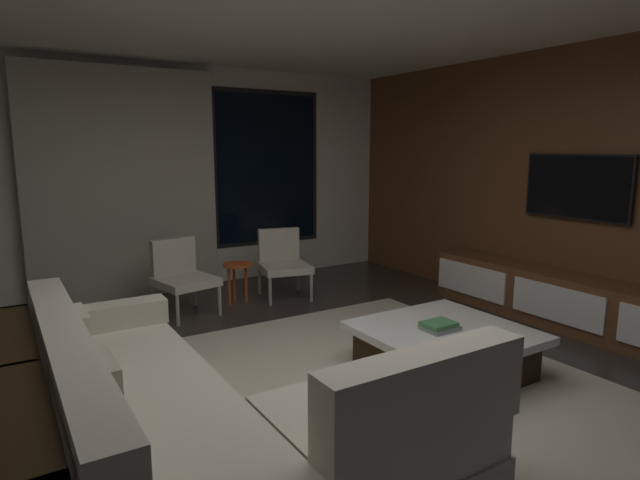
{
  "coord_description": "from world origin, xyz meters",
  "views": [
    {
      "loc": [
        -1.82,
        -2.76,
        1.72
      ],
      "look_at": [
        0.66,
        1.23,
        0.9
      ],
      "focal_mm": 29.63,
      "sensor_mm": 36.0,
      "label": 1
    }
  ],
  "objects_px": {
    "accent_chair_near_window": "(282,260)",
    "media_console": "(575,305)",
    "mounted_tv": "(577,187)",
    "coffee_table": "(443,350)",
    "accent_chair_by_curtain": "(181,273)",
    "side_stool": "(237,271)",
    "book_stack_on_coffee_table": "(439,326)",
    "sectional_couch": "(200,418)"
  },
  "relations": [
    {
      "from": "sectional_couch",
      "to": "side_stool",
      "type": "distance_m",
      "value": 3.09
    },
    {
      "from": "sectional_couch",
      "to": "accent_chair_near_window",
      "type": "bearing_deg",
      "value": 54.7
    },
    {
      "from": "side_stool",
      "to": "book_stack_on_coffee_table",
      "type": "bearing_deg",
      "value": -77.67
    },
    {
      "from": "sectional_couch",
      "to": "accent_chair_by_curtain",
      "type": "xyz_separation_m",
      "value": [
        0.75,
        2.74,
        0.14
      ]
    },
    {
      "from": "book_stack_on_coffee_table",
      "to": "accent_chair_by_curtain",
      "type": "distance_m",
      "value": 2.8
    },
    {
      "from": "book_stack_on_coffee_table",
      "to": "media_console",
      "type": "bearing_deg",
      "value": 1.44
    },
    {
      "from": "accent_chair_by_curtain",
      "to": "mounted_tv",
      "type": "xyz_separation_m",
      "value": [
        3.18,
        -2.29,
        0.92
      ]
    },
    {
      "from": "coffee_table",
      "to": "accent_chair_near_window",
      "type": "distance_m",
      "value": 2.58
    },
    {
      "from": "media_console",
      "to": "side_stool",
      "type": "bearing_deg",
      "value": 133.37
    },
    {
      "from": "accent_chair_by_curtain",
      "to": "mounted_tv",
      "type": "distance_m",
      "value": 4.03
    },
    {
      "from": "sectional_couch",
      "to": "side_stool",
      "type": "relative_size",
      "value": 5.43
    },
    {
      "from": "book_stack_on_coffee_table",
      "to": "accent_chair_near_window",
      "type": "height_order",
      "value": "accent_chair_near_window"
    },
    {
      "from": "sectional_couch",
      "to": "book_stack_on_coffee_table",
      "type": "bearing_deg",
      "value": 5.96
    },
    {
      "from": "mounted_tv",
      "to": "accent_chair_near_window",
      "type": "bearing_deg",
      "value": 130.39
    },
    {
      "from": "accent_chair_near_window",
      "to": "accent_chair_by_curtain",
      "type": "distance_m",
      "value": 1.21
    },
    {
      "from": "media_console",
      "to": "mounted_tv",
      "type": "xyz_separation_m",
      "value": [
        0.18,
        0.2,
        1.1
      ]
    },
    {
      "from": "side_stool",
      "to": "mounted_tv",
      "type": "distance_m",
      "value": 3.58
    },
    {
      "from": "coffee_table",
      "to": "side_stool",
      "type": "distance_m",
      "value": 2.64
    },
    {
      "from": "book_stack_on_coffee_table",
      "to": "side_stool",
      "type": "height_order",
      "value": "side_stool"
    },
    {
      "from": "sectional_couch",
      "to": "book_stack_on_coffee_table",
      "type": "height_order",
      "value": "sectional_couch"
    },
    {
      "from": "book_stack_on_coffee_table",
      "to": "mounted_tv",
      "type": "height_order",
      "value": "mounted_tv"
    },
    {
      "from": "sectional_couch",
      "to": "accent_chair_near_window",
      "type": "xyz_separation_m",
      "value": [
        1.96,
        2.77,
        0.14
      ]
    },
    {
      "from": "coffee_table",
      "to": "accent_chair_near_window",
      "type": "height_order",
      "value": "accent_chair_near_window"
    },
    {
      "from": "coffee_table",
      "to": "media_console",
      "type": "relative_size",
      "value": 0.37
    },
    {
      "from": "coffee_table",
      "to": "side_stool",
      "type": "xyz_separation_m",
      "value": [
        -0.61,
        2.56,
        0.19
      ]
    },
    {
      "from": "book_stack_on_coffee_table",
      "to": "side_stool",
      "type": "xyz_separation_m",
      "value": [
        -0.56,
        2.56,
        -0.02
      ]
    },
    {
      "from": "coffee_table",
      "to": "sectional_couch",
      "type": "bearing_deg",
      "value": -174.26
    },
    {
      "from": "coffee_table",
      "to": "side_stool",
      "type": "height_order",
      "value": "side_stool"
    },
    {
      "from": "coffee_table",
      "to": "side_stool",
      "type": "relative_size",
      "value": 2.52
    },
    {
      "from": "accent_chair_near_window",
      "to": "accent_chair_by_curtain",
      "type": "bearing_deg",
      "value": -178.53
    },
    {
      "from": "book_stack_on_coffee_table",
      "to": "mounted_tv",
      "type": "relative_size",
      "value": 0.25
    },
    {
      "from": "coffee_table",
      "to": "media_console",
      "type": "xyz_separation_m",
      "value": [
        1.76,
        0.05,
        0.06
      ]
    },
    {
      "from": "sectional_couch",
      "to": "coffee_table",
      "type": "bearing_deg",
      "value": 5.74
    },
    {
      "from": "sectional_couch",
      "to": "mounted_tv",
      "type": "height_order",
      "value": "mounted_tv"
    },
    {
      "from": "coffee_table",
      "to": "mounted_tv",
      "type": "relative_size",
      "value": 1.08
    },
    {
      "from": "sectional_couch",
      "to": "accent_chair_by_curtain",
      "type": "bearing_deg",
      "value": 74.59
    },
    {
      "from": "coffee_table",
      "to": "book_stack_on_coffee_table",
      "type": "bearing_deg",
      "value": 177.9
    },
    {
      "from": "sectional_couch",
      "to": "side_stool",
      "type": "xyz_separation_m",
      "value": [
        1.38,
        2.76,
        0.08
      ]
    },
    {
      "from": "sectional_couch",
      "to": "side_stool",
      "type": "height_order",
      "value": "sectional_couch"
    },
    {
      "from": "sectional_couch",
      "to": "accent_chair_near_window",
      "type": "relative_size",
      "value": 3.21
    },
    {
      "from": "accent_chair_near_window",
      "to": "media_console",
      "type": "distance_m",
      "value": 3.1
    },
    {
      "from": "book_stack_on_coffee_table",
      "to": "side_stool",
      "type": "bearing_deg",
      "value": 102.33
    }
  ]
}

